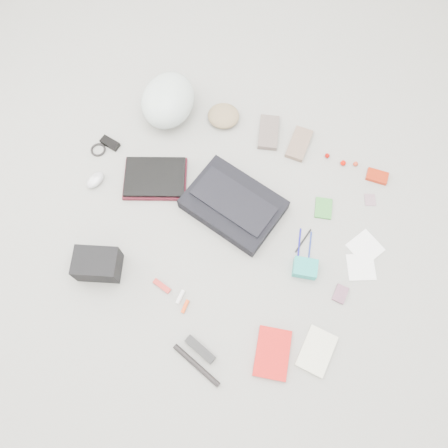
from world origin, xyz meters
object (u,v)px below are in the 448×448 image
(messenger_bag, at_px, (234,205))
(accordion_wallet, at_px, (305,268))
(camera_bag, at_px, (98,264))
(laptop, at_px, (155,177))
(bike_helmet, at_px, (168,100))
(book_red, at_px, (272,353))

(messenger_bag, distance_m, accordion_wallet, 0.46)
(camera_bag, xyz_separation_m, accordion_wallet, (0.91, 0.31, -0.04))
(messenger_bag, distance_m, camera_bag, 0.70)
(laptop, bearing_deg, accordion_wallet, -32.60)
(bike_helmet, relative_size, accordion_wallet, 3.09)
(bike_helmet, relative_size, camera_bag, 1.70)
(messenger_bag, distance_m, bike_helmet, 0.67)
(book_red, bearing_deg, accordion_wallet, 77.18)
(book_red, relative_size, accordion_wallet, 1.97)
(book_red, bearing_deg, messenger_bag, 114.03)
(laptop, xyz_separation_m, camera_bag, (-0.06, -0.52, 0.03))
(messenger_bag, xyz_separation_m, book_red, (0.39, -0.61, -0.03))
(accordion_wallet, bearing_deg, camera_bag, -169.94)
(laptop, distance_m, bike_helmet, 0.42)
(bike_helmet, distance_m, accordion_wallet, 1.12)
(laptop, distance_m, book_red, 1.03)
(laptop, bearing_deg, book_red, -56.17)
(messenger_bag, bearing_deg, laptop, -165.55)
(messenger_bag, bearing_deg, book_red, -40.72)
(book_red, distance_m, accordion_wallet, 0.42)
(laptop, bearing_deg, messenger_bag, -20.96)
(messenger_bag, bearing_deg, bike_helmet, 156.81)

